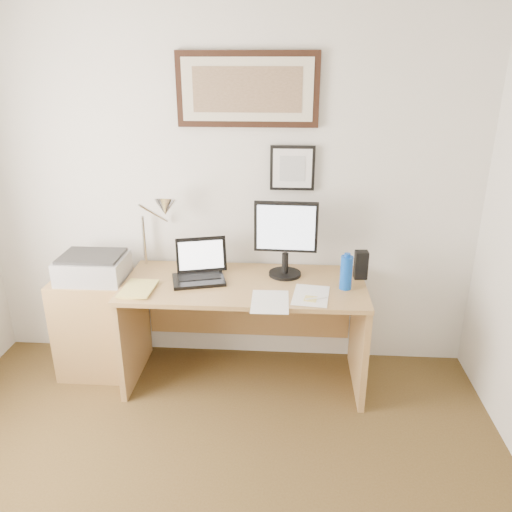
# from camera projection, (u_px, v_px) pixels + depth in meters

# --- Properties ---
(wall_back) EXTENTS (3.50, 0.02, 2.50)m
(wall_back) POSITION_uv_depth(u_px,v_px,m) (227.00, 195.00, 3.47)
(wall_back) COLOR silver
(wall_back) RESTS_ON ground
(side_cabinet) EXTENTS (0.50, 0.40, 0.73)m
(side_cabinet) POSITION_uv_depth(u_px,v_px,m) (96.00, 325.00, 3.55)
(side_cabinet) COLOR #9E7542
(side_cabinet) RESTS_ON floor
(water_bottle) EXTENTS (0.08, 0.08, 0.22)m
(water_bottle) POSITION_uv_depth(u_px,v_px,m) (346.00, 273.00, 3.18)
(water_bottle) COLOR #0E48B8
(water_bottle) RESTS_ON desk
(bottle_cap) EXTENTS (0.04, 0.04, 0.02)m
(bottle_cap) POSITION_uv_depth(u_px,v_px,m) (347.00, 255.00, 3.13)
(bottle_cap) COLOR #0E48B8
(bottle_cap) RESTS_ON water_bottle
(speaker) EXTENTS (0.09, 0.08, 0.19)m
(speaker) POSITION_uv_depth(u_px,v_px,m) (361.00, 265.00, 3.34)
(speaker) COLOR black
(speaker) RESTS_ON desk
(paper_sheet_a) EXTENTS (0.23, 0.33, 0.00)m
(paper_sheet_a) POSITION_uv_depth(u_px,v_px,m) (270.00, 302.00, 3.04)
(paper_sheet_a) COLOR white
(paper_sheet_a) RESTS_ON desk
(paper_sheet_b) EXTENTS (0.25, 0.34, 0.00)m
(paper_sheet_b) POSITION_uv_depth(u_px,v_px,m) (311.00, 295.00, 3.12)
(paper_sheet_b) COLOR white
(paper_sheet_b) RESTS_ON desk
(sticky_pad) EXTENTS (0.09, 0.09, 0.01)m
(sticky_pad) POSITION_uv_depth(u_px,v_px,m) (311.00, 299.00, 3.06)
(sticky_pad) COLOR #D9C866
(sticky_pad) RESTS_ON desk
(marker_pen) EXTENTS (0.14, 0.06, 0.02)m
(marker_pen) POSITION_uv_depth(u_px,v_px,m) (316.00, 298.00, 3.06)
(marker_pen) COLOR white
(marker_pen) RESTS_ON desk
(book) EXTENTS (0.21, 0.28, 0.02)m
(book) POSITION_uv_depth(u_px,v_px,m) (123.00, 288.00, 3.20)
(book) COLOR #D8C865
(book) RESTS_ON desk
(desk) EXTENTS (1.60, 0.70, 0.75)m
(desk) POSITION_uv_depth(u_px,v_px,m) (246.00, 309.00, 3.46)
(desk) COLOR #9E7542
(desk) RESTS_ON floor
(laptop) EXTENTS (0.39, 0.38, 0.26)m
(laptop) POSITION_uv_depth(u_px,v_px,m) (200.00, 271.00, 3.34)
(laptop) COLOR black
(laptop) RESTS_ON desk
(lcd_monitor) EXTENTS (0.42, 0.22, 0.52)m
(lcd_monitor) POSITION_uv_depth(u_px,v_px,m) (286.00, 235.00, 3.31)
(lcd_monitor) COLOR black
(lcd_monitor) RESTS_ON desk
(printer) EXTENTS (0.44, 0.34, 0.18)m
(printer) POSITION_uv_depth(u_px,v_px,m) (93.00, 267.00, 3.37)
(printer) COLOR #A2A2A5
(printer) RESTS_ON side_cabinet
(desk_lamp) EXTENTS (0.29, 0.27, 0.53)m
(desk_lamp) POSITION_uv_depth(u_px,v_px,m) (163.00, 210.00, 3.34)
(desk_lamp) COLOR silver
(desk_lamp) RESTS_ON desk
(picture_large) EXTENTS (0.92, 0.04, 0.47)m
(picture_large) POSITION_uv_depth(u_px,v_px,m) (247.00, 90.00, 3.18)
(picture_large) COLOR black
(picture_large) RESTS_ON wall_back
(picture_small) EXTENTS (0.30, 0.03, 0.30)m
(picture_small) POSITION_uv_depth(u_px,v_px,m) (292.00, 168.00, 3.34)
(picture_small) COLOR black
(picture_small) RESTS_ON wall_back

